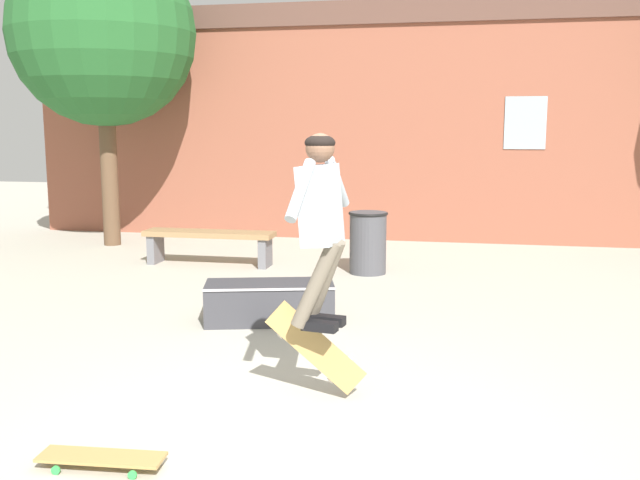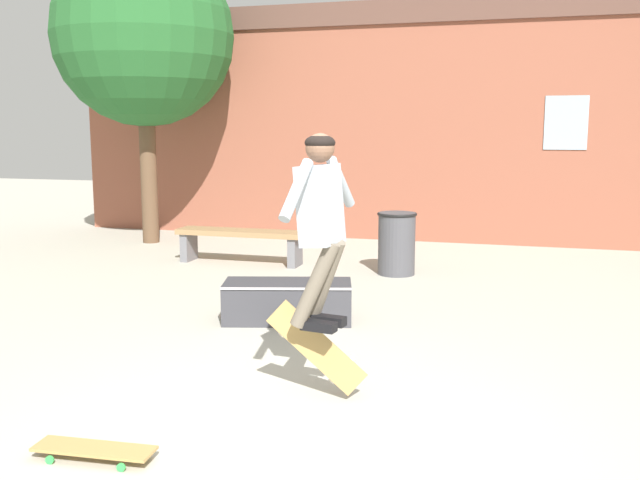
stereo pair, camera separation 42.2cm
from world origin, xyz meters
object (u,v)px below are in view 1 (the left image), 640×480
object	(u,v)px
park_bench	(209,240)
tree_left	(103,34)
trash_bin	(368,241)
skateboard_flipping	(316,348)
skater	(320,214)
skateboard_resting	(101,457)
skate_ledge	(270,302)

from	to	relation	value
park_bench	tree_left	bearing A→B (deg)	148.62
tree_left	trash_bin	distance (m)	5.94
trash_bin	skateboard_flipping	world-z (taller)	trash_bin
park_bench	skateboard_flipping	xyz separation A→B (m)	(2.69, -4.97, 0.03)
skater	skateboard_flipping	bearing A→B (deg)	132.86
tree_left	skateboard_resting	bearing A→B (deg)	-62.79
skater	skateboard_resting	bearing A→B (deg)	-121.29
trash_bin	skater	size ratio (longest dim) A/B	0.62
tree_left	park_bench	bearing A→B (deg)	-31.36
skate_ledge	skater	xyz separation A→B (m)	(0.98, -2.13, 1.23)
park_bench	skateboard_resting	size ratio (longest dim) A/B	2.53
skateboard_flipping	tree_left	bearing A→B (deg)	117.93
skateboard_flipping	skateboard_resting	xyz separation A→B (m)	(-1.05, -1.35, -0.34)
skate_ledge	skateboard_flipping	bearing A→B (deg)	-80.76
tree_left	trash_bin	xyz separation A→B (m)	(4.78, -1.57, -3.16)
trash_bin	tree_left	bearing A→B (deg)	161.80
trash_bin	skater	xyz separation A→B (m)	(0.31, -4.90, 0.98)
tree_left	park_bench	xyz separation A→B (m)	(2.35, -1.43, -3.24)
skateboard_flipping	skateboard_resting	distance (m)	1.74
skate_ledge	skateboard_flipping	world-z (taller)	skateboard_flipping
skate_ledge	skater	size ratio (longest dim) A/B	1.02
tree_left	skateboard_flipping	bearing A→B (deg)	-51.80
skateboard_flipping	park_bench	bearing A→B (deg)	108.15
park_bench	trash_bin	world-z (taller)	trash_bin
park_bench	skateboard_resting	distance (m)	6.53
tree_left	trash_bin	bearing A→B (deg)	-18.20
skate_ledge	skateboard_resting	bearing A→B (deg)	-107.22
skate_ledge	trash_bin	size ratio (longest dim) A/B	1.65
park_bench	skate_ledge	world-z (taller)	park_bench
skateboard_flipping	skateboard_resting	size ratio (longest dim) A/B	0.97
skate_ledge	skateboard_resting	world-z (taller)	skate_ledge
tree_left	skateboard_flipping	world-z (taller)	tree_left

